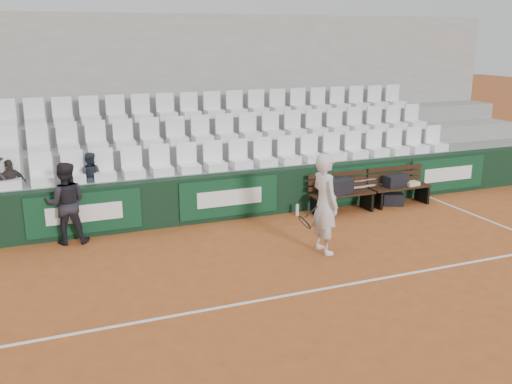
% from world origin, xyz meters
% --- Properties ---
extents(ground, '(80.00, 80.00, 0.00)m').
position_xyz_m(ground, '(0.00, 0.00, 0.00)').
color(ground, '#AD5627').
rests_on(ground, ground).
extents(court_baseline, '(18.00, 0.06, 0.01)m').
position_xyz_m(court_baseline, '(0.00, 0.00, 0.00)').
color(court_baseline, white).
rests_on(court_baseline, ground).
extents(back_barrier, '(18.00, 0.34, 1.00)m').
position_xyz_m(back_barrier, '(0.07, 3.99, 0.50)').
color(back_barrier, black).
rests_on(back_barrier, ground).
extents(grandstand_tier_front, '(18.00, 0.95, 1.00)m').
position_xyz_m(grandstand_tier_front, '(0.00, 4.62, 0.50)').
color(grandstand_tier_front, gray).
rests_on(grandstand_tier_front, ground).
extents(grandstand_tier_mid, '(18.00, 0.95, 1.45)m').
position_xyz_m(grandstand_tier_mid, '(0.00, 5.58, 0.72)').
color(grandstand_tier_mid, gray).
rests_on(grandstand_tier_mid, ground).
extents(grandstand_tier_back, '(18.00, 0.95, 1.90)m').
position_xyz_m(grandstand_tier_back, '(0.00, 6.53, 0.95)').
color(grandstand_tier_back, gray).
rests_on(grandstand_tier_back, ground).
extents(grandstand_rear_wall, '(18.00, 0.30, 4.40)m').
position_xyz_m(grandstand_rear_wall, '(0.00, 7.15, 2.20)').
color(grandstand_rear_wall, '#959593').
rests_on(grandstand_rear_wall, ground).
extents(seat_row_front, '(11.90, 0.44, 0.63)m').
position_xyz_m(seat_row_front, '(0.00, 4.45, 1.31)').
color(seat_row_front, white).
rests_on(seat_row_front, grandstand_tier_front).
extents(seat_row_mid, '(11.90, 0.44, 0.63)m').
position_xyz_m(seat_row_mid, '(0.00, 5.40, 1.77)').
color(seat_row_mid, silver).
rests_on(seat_row_mid, grandstand_tier_mid).
extents(seat_row_back, '(11.90, 0.44, 0.63)m').
position_xyz_m(seat_row_back, '(0.00, 6.35, 2.21)').
color(seat_row_back, silver).
rests_on(seat_row_back, grandstand_tier_back).
extents(bench_left, '(1.50, 0.56, 0.45)m').
position_xyz_m(bench_left, '(2.36, 3.45, 0.23)').
color(bench_left, black).
rests_on(bench_left, ground).
extents(bench_right, '(1.50, 0.56, 0.45)m').
position_xyz_m(bench_right, '(3.93, 3.48, 0.23)').
color(bench_right, black).
rests_on(bench_right, ground).
extents(sports_bag_left, '(0.83, 0.50, 0.33)m').
position_xyz_m(sports_bag_left, '(2.17, 3.41, 0.62)').
color(sports_bag_left, black).
rests_on(sports_bag_left, bench_left).
extents(sports_bag_right, '(0.62, 0.35, 0.27)m').
position_xyz_m(sports_bag_right, '(3.83, 3.51, 0.59)').
color(sports_bag_right, black).
rests_on(sports_bag_right, bench_right).
extents(towel, '(0.34, 0.26, 0.09)m').
position_xyz_m(towel, '(4.23, 3.44, 0.49)').
color(towel, '#D5C58A').
rests_on(towel, bench_right).
extents(sports_bag_ground, '(0.54, 0.45, 0.29)m').
position_xyz_m(sports_bag_ground, '(3.76, 3.49, 0.14)').
color(sports_bag_ground, black).
rests_on(sports_bag_ground, ground).
extents(water_bottle_near, '(0.07, 0.07, 0.26)m').
position_xyz_m(water_bottle_near, '(1.32, 3.61, 0.13)').
color(water_bottle_near, silver).
rests_on(water_bottle_near, ground).
extents(water_bottle_far, '(0.07, 0.07, 0.26)m').
position_xyz_m(water_bottle_far, '(3.35, 3.38, 0.13)').
color(water_bottle_far, '#B0BFC7').
rests_on(water_bottle_far, ground).
extents(tennis_player, '(0.74, 0.71, 1.86)m').
position_xyz_m(tennis_player, '(0.80, 1.43, 0.93)').
color(tennis_player, silver).
rests_on(tennis_player, ground).
extents(ball_kid, '(0.85, 0.71, 1.59)m').
position_xyz_m(ball_kid, '(-3.53, 3.69, 0.79)').
color(ball_kid, black).
rests_on(ball_kid, ground).
extents(spectator_b, '(0.64, 0.47, 1.01)m').
position_xyz_m(spectator_b, '(-4.47, 4.50, 1.50)').
color(spectator_b, '#2E2925').
rests_on(spectator_b, grandstand_tier_front).
extents(spectator_c, '(0.61, 0.55, 1.04)m').
position_xyz_m(spectator_c, '(-2.98, 4.50, 1.52)').
color(spectator_c, '#202630').
rests_on(spectator_c, grandstand_tier_front).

